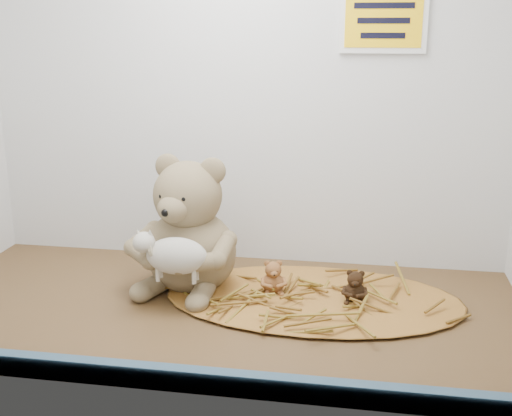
% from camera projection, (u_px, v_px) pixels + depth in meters
% --- Properties ---
extents(alcove_shell, '(1.20, 0.60, 0.90)m').
position_uv_depth(alcove_shell, '(224.00, 74.00, 1.23)').
color(alcove_shell, '#423017').
rests_on(alcove_shell, ground).
extents(front_rail, '(1.19, 0.02, 0.04)m').
position_uv_depth(front_rail, '(176.00, 378.00, 0.99)').
color(front_rail, '#38576B').
rests_on(front_rail, shelf_floor).
extents(straw_bed, '(0.61, 0.35, 0.01)m').
position_uv_depth(straw_bed, '(313.00, 298.00, 1.31)').
color(straw_bed, brown).
rests_on(straw_bed, shelf_floor).
extents(main_teddy, '(0.28, 0.29, 0.29)m').
position_uv_depth(main_teddy, '(190.00, 224.00, 1.33)').
color(main_teddy, '#877353').
rests_on(main_teddy, shelf_floor).
extents(toy_lamb, '(0.16, 0.10, 0.10)m').
position_uv_depth(toy_lamb, '(177.00, 256.00, 1.24)').
color(toy_lamb, beige).
rests_on(toy_lamb, main_teddy).
extents(mini_teddy_tan, '(0.07, 0.07, 0.07)m').
position_uv_depth(mini_teddy_tan, '(273.00, 275.00, 1.32)').
color(mini_teddy_tan, '#9C5F33').
rests_on(mini_teddy_tan, straw_bed).
extents(mini_teddy_brown, '(0.05, 0.06, 0.07)m').
position_uv_depth(mini_teddy_brown, '(355.00, 285.00, 1.27)').
color(mini_teddy_brown, black).
rests_on(mini_teddy_brown, straw_bed).
extents(wall_sign, '(0.16, 0.01, 0.11)m').
position_uv_depth(wall_sign, '(383.00, 21.00, 1.35)').
color(wall_sign, '#E9B20B').
rests_on(wall_sign, back_wall).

